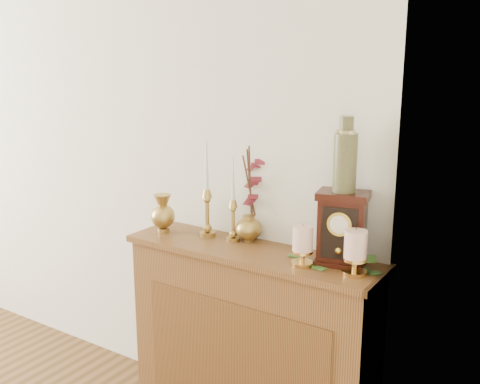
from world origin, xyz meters
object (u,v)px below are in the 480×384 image
Objects in this scene: bud_vase at (163,214)px; ceramic_vase at (345,158)px; candlestick_left at (207,205)px; ginger_jar at (253,197)px; candlestick_center at (233,214)px; mantel_clock at (342,229)px.

bud_vase is 0.99m from ceramic_vase.
candlestick_left is 0.23m from ginger_jar.
candlestick_center is 0.87× the size of ginger_jar.
ceramic_vase is at bearing 0.28° from candlestick_left.
ginger_jar is 1.50× the size of ceramic_vase.
ceramic_vase is (0.92, 0.07, 0.36)m from bud_vase.
ginger_jar is at bearing 158.31° from mantel_clock.
mantel_clock is (0.70, 0.00, -0.00)m from candlestick_left.
ceramic_vase is at bearing -8.93° from ginger_jar.
bud_vase is (-0.37, -0.08, -0.04)m from candlestick_center.
candlestick_center is 2.11× the size of bud_vase.
candlestick_left reaches higher than ginger_jar.
ginger_jar is 0.55m from ceramic_vase.
ginger_jar is (0.06, 0.07, 0.08)m from candlestick_center.
candlestick_center is 0.12m from ginger_jar.
candlestick_left is 1.52× the size of mantel_clock.
bud_vase is at bearing 171.89° from mantel_clock.
mantel_clock is at bearing -77.54° from ceramic_vase.
ceramic_vase reaches higher than candlestick_center.
candlestick_center is 0.64m from ceramic_vase.
candlestick_center is 1.30× the size of mantel_clock.
candlestick_left is at bearing -159.02° from ginger_jar.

